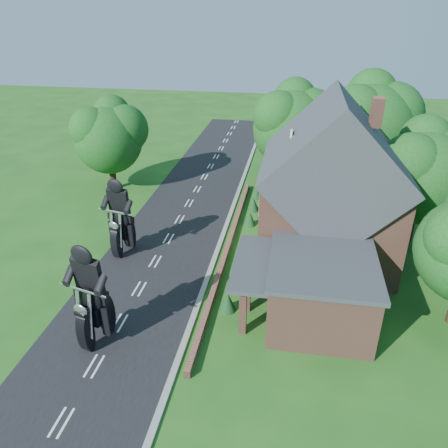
% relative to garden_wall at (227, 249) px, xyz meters
% --- Properties ---
extents(ground, '(120.00, 120.00, 0.00)m').
position_rel_garden_wall_xyz_m(ground, '(-4.30, -5.00, -0.20)').
color(ground, '#1C5016').
rests_on(ground, ground).
extents(road, '(7.00, 80.00, 0.02)m').
position_rel_garden_wall_xyz_m(road, '(-4.30, -5.00, -0.19)').
color(road, black).
rests_on(road, ground).
extents(kerb, '(0.30, 80.00, 0.12)m').
position_rel_garden_wall_xyz_m(kerb, '(-0.65, -5.00, -0.14)').
color(kerb, gray).
rests_on(kerb, ground).
extents(garden_wall, '(0.30, 22.00, 0.40)m').
position_rel_garden_wall_xyz_m(garden_wall, '(0.00, 0.00, 0.00)').
color(garden_wall, brown).
rests_on(garden_wall, ground).
extents(house, '(9.54, 8.64, 10.24)m').
position_rel_garden_wall_xyz_m(house, '(6.19, 1.00, 4.14)').
color(house, brown).
rests_on(house, ground).
extents(annex, '(7.05, 5.94, 3.44)m').
position_rel_garden_wall_xyz_m(annex, '(5.57, -5.80, 1.57)').
color(annex, brown).
rests_on(annex, ground).
extents(tree_house_right, '(6.51, 6.00, 8.40)m').
position_rel_garden_wall_xyz_m(tree_house_right, '(12.35, 3.62, 4.99)').
color(tree_house_right, black).
rests_on(tree_house_right, ground).
extents(tree_behind_house, '(7.81, 7.20, 10.08)m').
position_rel_garden_wall_xyz_m(tree_behind_house, '(9.88, 11.14, 6.03)').
color(tree_behind_house, black).
rests_on(tree_behind_house, ground).
extents(tree_behind_left, '(6.94, 6.40, 9.16)m').
position_rel_garden_wall_xyz_m(tree_behind_left, '(3.86, 12.13, 5.53)').
color(tree_behind_left, black).
rests_on(tree_behind_left, ground).
extents(tree_far_road, '(6.08, 5.60, 7.84)m').
position_rel_garden_wall_xyz_m(tree_far_road, '(-11.16, 9.11, 4.64)').
color(tree_far_road, black).
rests_on(tree_far_road, ground).
extents(shrub_a, '(0.90, 0.90, 1.10)m').
position_rel_garden_wall_xyz_m(shrub_a, '(1.00, -6.00, 0.35)').
color(shrub_a, '#103517').
rests_on(shrub_a, ground).
extents(shrub_b, '(0.90, 0.90, 1.10)m').
position_rel_garden_wall_xyz_m(shrub_b, '(1.00, -3.50, 0.35)').
color(shrub_b, '#103517').
rests_on(shrub_b, ground).
extents(shrub_c, '(0.90, 0.90, 1.10)m').
position_rel_garden_wall_xyz_m(shrub_c, '(1.00, -1.00, 0.35)').
color(shrub_c, '#103517').
rests_on(shrub_c, ground).
extents(shrub_d, '(0.90, 0.90, 1.10)m').
position_rel_garden_wall_xyz_m(shrub_d, '(1.00, 4.00, 0.35)').
color(shrub_d, '#103517').
rests_on(shrub_d, ground).
extents(shrub_e, '(0.90, 0.90, 1.10)m').
position_rel_garden_wall_xyz_m(shrub_e, '(1.00, 6.50, 0.35)').
color(shrub_e, '#103517').
rests_on(shrub_e, ground).
extents(shrub_f, '(0.90, 0.90, 1.10)m').
position_rel_garden_wall_xyz_m(shrub_f, '(1.00, 9.00, 0.35)').
color(shrub_f, '#103517').
rests_on(shrub_f, ground).
extents(motorcycle_lead, '(0.86, 1.79, 1.62)m').
position_rel_garden_wall_xyz_m(motorcycle_lead, '(-4.80, -9.35, 0.61)').
color(motorcycle_lead, black).
rests_on(motorcycle_lead, ground).
extents(motorcycle_follow, '(0.78, 1.72, 1.55)m').
position_rel_garden_wall_xyz_m(motorcycle_follow, '(-6.62, -1.24, 0.58)').
color(motorcycle_follow, black).
rests_on(motorcycle_follow, ground).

